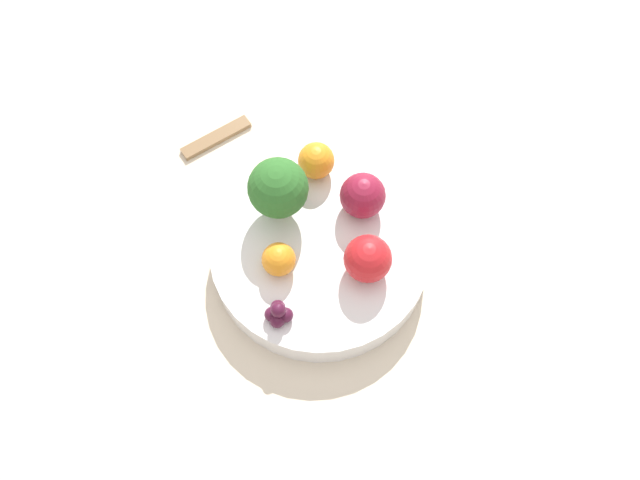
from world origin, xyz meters
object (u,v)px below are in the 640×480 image
object	(u,v)px
broccoli	(278,189)
orange_back	(279,259)
apple_red	(368,259)
orange_front	(316,161)
apple_green	(363,196)
spoon	(216,138)
grape_cluster	(278,313)
bowl	(320,252)

from	to	relation	value
broccoli	orange_back	bearing A→B (deg)	-87.43
apple_red	orange_front	bearing A→B (deg)	115.48
broccoli	apple_green	bearing A→B (deg)	3.87
apple_green	spoon	world-z (taller)	apple_green
orange_front	broccoli	bearing A→B (deg)	-126.28
orange_front	orange_back	xyz separation A→B (m)	(-0.03, -0.11, -0.00)
apple_green	grape_cluster	distance (m)	0.15
grape_cluster	apple_red	bearing A→B (deg)	32.32
bowl	grape_cluster	bearing A→B (deg)	-115.43
apple_green	spoon	size ratio (longest dim) A/B	0.59
spoon	bowl	bearing A→B (deg)	-49.79
apple_green	orange_front	size ratio (longest dim) A/B	1.21
orange_back	spoon	distance (m)	0.20
bowl	spoon	bearing A→B (deg)	130.21
spoon	orange_back	bearing A→B (deg)	-63.59
broccoli	apple_green	xyz separation A→B (m)	(0.09, 0.01, -0.02)
spoon	grape_cluster	bearing A→B (deg)	-68.62
apple_green	spoon	xyz separation A→B (m)	(-0.17, 0.11, -0.06)
broccoli	apple_green	distance (m)	0.09
apple_green	orange_front	world-z (taller)	apple_green
bowl	apple_red	distance (m)	0.07
broccoli	orange_front	distance (m)	0.07
broccoli	orange_front	world-z (taller)	broccoli
broccoli	apple_red	world-z (taller)	broccoli
apple_red	apple_green	size ratio (longest dim) A/B	1.00
bowl	apple_red	bearing A→B (deg)	-28.17
orange_front	spoon	world-z (taller)	orange_front
apple_green	spoon	bearing A→B (deg)	148.04
broccoli	spoon	xyz separation A→B (m)	(-0.09, 0.11, -0.08)
bowl	apple_green	world-z (taller)	apple_green
apple_green	bowl	bearing A→B (deg)	-133.12
broccoli	orange_back	world-z (taller)	broccoli
bowl	grape_cluster	distance (m)	0.09
bowl	grape_cluster	world-z (taller)	grape_cluster
orange_back	grape_cluster	size ratio (longest dim) A/B	1.22
apple_green	grape_cluster	world-z (taller)	apple_green
broccoli	orange_back	size ratio (longest dim) A/B	2.20
apple_red	orange_front	world-z (taller)	apple_red
spoon	orange_front	bearing A→B (deg)	-27.45
broccoli	orange_front	bearing A→B (deg)	53.72
apple_green	grape_cluster	xyz separation A→B (m)	(-0.08, -0.12, -0.01)
apple_red	orange_back	xyz separation A→B (m)	(-0.09, -0.00, -0.01)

